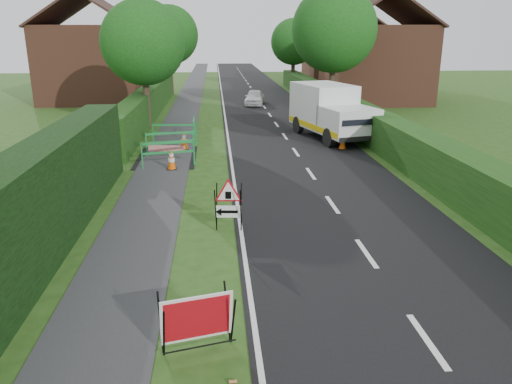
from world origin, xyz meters
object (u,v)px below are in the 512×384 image
red_rect_sign (197,319)px  triangle_sign (227,201)px  works_van (330,110)px  hatchback_car (255,97)px

red_rect_sign → triangle_sign: size_ratio=1.07×
triangle_sign → works_van: size_ratio=0.20×
triangle_sign → hatchback_car: (2.62, 24.07, -0.28)m
triangle_sign → red_rect_sign: bearing=-91.2°
hatchback_car → triangle_sign: bearing=-87.2°
red_rect_sign → triangle_sign: bearing=69.2°
triangle_sign → hatchback_car: triangle_sign is taller
works_van → hatchback_car: size_ratio=1.86×
red_rect_sign → triangle_sign: 5.15m
red_rect_sign → hatchback_car: bearing=69.7°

